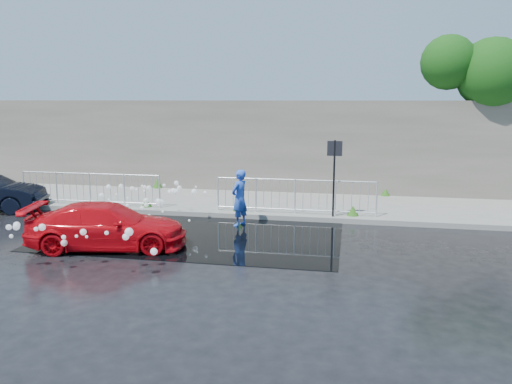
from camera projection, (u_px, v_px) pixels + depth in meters
ground at (167, 242)px, 13.10m from camera, size 90.00×90.00×0.00m
pavement at (217, 202)px, 17.91m from camera, size 30.00×4.00×0.15m
curb at (200, 214)px, 15.98m from camera, size 30.00×0.25×0.16m
retaining_wall at (231, 145)px, 19.70m from camera, size 30.00×0.60×3.50m
puddle at (196, 233)px, 13.97m from camera, size 8.00×5.00×0.01m
sign_post at (334, 166)px, 15.00m from camera, size 0.45×0.06×2.50m
tree at (493, 68)px, 17.62m from camera, size 4.97×2.53×6.19m
railing_left at (90, 188)px, 16.94m from camera, size 5.05×0.05×1.10m
railing_right at (295, 195)px, 15.65m from camera, size 5.05×0.05×1.10m
weeds at (203, 197)px, 17.43m from camera, size 12.17×3.93×0.45m
water_spray at (129, 208)px, 13.56m from camera, size 3.57×5.62×1.08m
red_car at (108, 226)px, 12.51m from camera, size 4.17×2.38×1.14m
person at (240, 198)px, 14.68m from camera, size 0.62×0.72×1.68m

